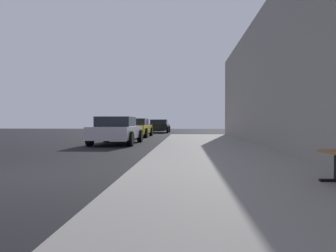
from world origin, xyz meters
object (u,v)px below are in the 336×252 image
at_px(car_white, 158,125).
at_px(car_black, 159,126).
at_px(car_red, 161,125).
at_px(car_silver, 117,130).
at_px(car_yellow, 136,128).

bearing_deg(car_white, car_black, -83.57).
bearing_deg(car_red, car_black, -85.79).
bearing_deg(car_white, car_red, 91.63).
relative_size(car_silver, car_yellow, 0.91).
xyz_separation_m(car_silver, car_yellow, (-0.24, 6.74, 0.00)).
distance_m(car_black, car_white, 7.29).
height_order(car_silver, car_white, same).
relative_size(car_silver, car_red, 1.01).
bearing_deg(car_yellow, car_red, 90.27).
bearing_deg(car_red, car_silver, -89.30).
relative_size(car_yellow, car_black, 1.08).
bearing_deg(car_silver, car_black, 87.53).
bearing_deg(car_black, car_red, 94.21).
bearing_deg(car_red, car_yellow, -89.73).
height_order(car_silver, car_yellow, same).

